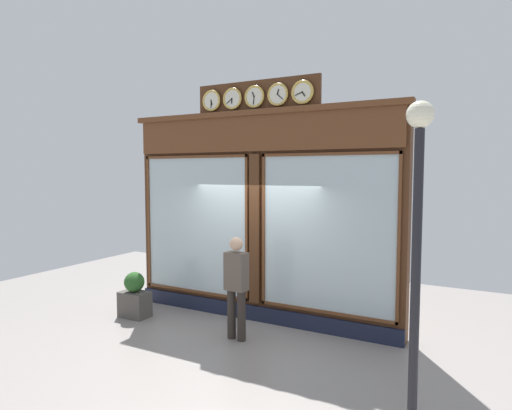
# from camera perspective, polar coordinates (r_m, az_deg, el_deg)

# --- Properties ---
(ground_plane) EXTENTS (14.00, 14.00, 0.00)m
(ground_plane) POSITION_cam_1_polar(r_m,az_deg,el_deg) (6.17, -13.37, -22.06)
(ground_plane) COLOR gray
(shop_facade) EXTENTS (5.39, 0.42, 4.36)m
(shop_facade) POSITION_cam_1_polar(r_m,az_deg,el_deg) (7.99, 0.42, -1.21)
(shop_facade) COLOR #4C2B16
(shop_facade) RESTS_ON ground_plane
(pedestrian) EXTENTS (0.38, 0.25, 1.69)m
(pedestrian) POSITION_cam_1_polar(r_m,az_deg,el_deg) (7.16, -2.60, -10.24)
(pedestrian) COLOR #312A24
(pedestrian) RESTS_ON ground_plane
(street_lamp) EXTENTS (0.28, 0.28, 3.45)m
(street_lamp) POSITION_cam_1_polar(r_m,az_deg,el_deg) (4.78, 20.43, -1.20)
(street_lamp) COLOR black
(street_lamp) RESTS_ON ground_plane
(planter_box) EXTENTS (0.56, 0.36, 0.48)m
(planter_box) POSITION_cam_1_polar(r_m,az_deg,el_deg) (8.72, -15.63, -12.44)
(planter_box) COLOR #4C4742
(planter_box) RESTS_ON ground_plane
(planter_shrub) EXTENTS (0.38, 0.38, 0.38)m
(planter_shrub) POSITION_cam_1_polar(r_m,az_deg,el_deg) (8.61, -15.69, -9.71)
(planter_shrub) COLOR #285623
(planter_shrub) RESTS_ON planter_box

